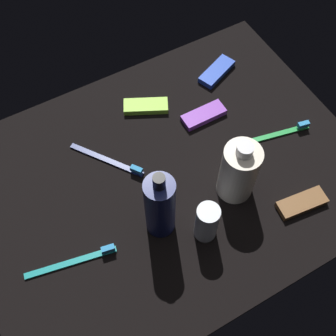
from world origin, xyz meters
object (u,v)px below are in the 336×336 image
at_px(lotion_bottle, 160,206).
at_px(snack_bar_brown, 302,203).
at_px(bodywash_bottle, 239,171).
at_px(deodorant_stick, 205,223).
at_px(toothbrush_teal, 76,260).
at_px(snack_bar_blue, 217,72).
at_px(snack_bar_lime, 146,106).
at_px(toothbrush_navy, 111,161).
at_px(snack_bar_purple, 204,115).
at_px(toothbrush_green, 277,134).

distance_m(lotion_bottle, snack_bar_brown, 0.31).
distance_m(lotion_bottle, bodywash_bottle, 0.18).
bearing_deg(deodorant_stick, toothbrush_teal, -16.00).
distance_m(snack_bar_blue, snack_bar_brown, 0.39).
bearing_deg(snack_bar_lime, toothbrush_navy, 61.35).
xyz_separation_m(deodorant_stick, snack_bar_blue, (-0.25, -0.35, -0.04)).
xyz_separation_m(lotion_bottle, snack_bar_purple, (-0.22, -0.19, -0.08)).
bearing_deg(toothbrush_navy, snack_bar_lime, -145.15).
bearing_deg(bodywash_bottle, snack_bar_lime, -77.46).
bearing_deg(toothbrush_navy, deodorant_stick, 110.70).
relative_size(toothbrush_teal, snack_bar_purple, 1.72).
height_order(snack_bar_purple, snack_bar_blue, same).
bearing_deg(snack_bar_brown, toothbrush_teal, -7.40).
bearing_deg(bodywash_bottle, toothbrush_navy, -42.97).
bearing_deg(toothbrush_green, snack_bar_lime, -43.77).
height_order(lotion_bottle, snack_bar_lime, lotion_bottle).
bearing_deg(toothbrush_green, toothbrush_navy, -18.26).
bearing_deg(snack_bar_blue, toothbrush_navy, -4.89).
relative_size(toothbrush_navy, snack_bar_lime, 1.47).
relative_size(lotion_bottle, toothbrush_navy, 1.28).
relative_size(bodywash_bottle, snack_bar_purple, 1.56).
relative_size(lotion_bottle, snack_bar_blue, 1.89).
xyz_separation_m(snack_bar_blue, snack_bar_lime, (0.21, 0.01, 0.00)).
xyz_separation_m(lotion_bottle, snack_bar_blue, (-0.32, -0.29, -0.08)).
height_order(lotion_bottle, toothbrush_green, lotion_bottle).
bearing_deg(toothbrush_green, bodywash_bottle, 22.50).
bearing_deg(snack_bar_lime, snack_bar_purple, 166.23).
height_order(toothbrush_teal, snack_bar_lime, toothbrush_teal).
relative_size(snack_bar_lime, snack_bar_brown, 1.00).
xyz_separation_m(toothbrush_navy, snack_bar_blue, (-0.34, -0.11, 0.00)).
distance_m(lotion_bottle, toothbrush_teal, 0.20).
distance_m(snack_bar_lime, snack_bar_brown, 0.42).
relative_size(bodywash_bottle, snack_bar_blue, 1.56).
relative_size(snack_bar_purple, snack_bar_brown, 1.00).
distance_m(bodywash_bottle, toothbrush_navy, 0.28).
xyz_separation_m(toothbrush_navy, snack_bar_brown, (-0.30, 0.29, 0.00)).
bearing_deg(deodorant_stick, toothbrush_navy, -69.30).
bearing_deg(toothbrush_teal, snack_bar_purple, -156.04).
xyz_separation_m(bodywash_bottle, snack_bar_brown, (-0.10, 0.10, -0.07)).
distance_m(lotion_bottle, deodorant_stick, 0.10).
bearing_deg(toothbrush_teal, snack_bar_lime, -137.62).
height_order(bodywash_bottle, snack_bar_purple, bodywash_bottle).
relative_size(toothbrush_navy, snack_bar_brown, 1.47).
xyz_separation_m(toothbrush_teal, snack_bar_brown, (-0.45, 0.12, 0.00)).
height_order(deodorant_stick, snack_bar_blue, deodorant_stick).
relative_size(deodorant_stick, toothbrush_teal, 0.56).
distance_m(bodywash_bottle, snack_bar_lime, 0.30).
bearing_deg(snack_bar_brown, toothbrush_green, -103.15).
bearing_deg(bodywash_bottle, snack_bar_blue, -116.02).
relative_size(lotion_bottle, snack_bar_purple, 1.89).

